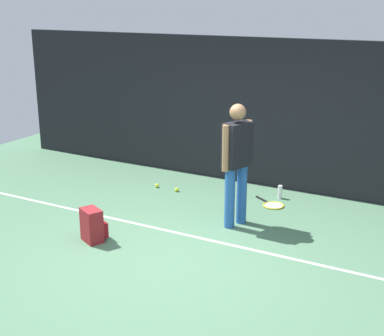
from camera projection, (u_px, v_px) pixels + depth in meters
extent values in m
plane|color=#4C7556|center=(176.00, 254.00, 6.77)|extent=(12.00, 12.00, 0.00)
cube|color=black|center=(268.00, 114.00, 8.92)|extent=(10.00, 0.10, 2.43)
cube|color=white|center=(197.00, 237.00, 7.23)|extent=(9.00, 0.05, 0.00)
cylinder|color=#2659A5|center=(230.00, 198.00, 7.44)|extent=(0.14, 0.14, 0.85)
cylinder|color=#2659A5|center=(242.00, 194.00, 7.59)|extent=(0.14, 0.14, 0.85)
cube|color=black|center=(237.00, 145.00, 7.30)|extent=(0.34, 0.45, 0.60)
sphere|color=#9E704C|center=(238.00, 112.00, 7.17)|extent=(0.22, 0.22, 0.22)
cylinder|color=#9E704C|center=(226.00, 148.00, 7.16)|extent=(0.09, 0.09, 0.62)
cylinder|color=#9E704C|center=(248.00, 143.00, 7.45)|extent=(0.09, 0.09, 0.62)
cylinder|color=black|center=(262.00, 199.00, 8.57)|extent=(0.27, 0.19, 0.03)
torus|color=gold|center=(273.00, 205.00, 8.32)|extent=(0.45, 0.45, 0.02)
cylinder|color=#B2B2B2|center=(273.00, 205.00, 8.32)|extent=(0.38, 0.38, 0.00)
cube|color=maroon|center=(92.00, 225.00, 7.06)|extent=(0.36, 0.31, 0.44)
cube|color=maroon|center=(102.00, 228.00, 7.16)|extent=(0.23, 0.17, 0.20)
sphere|color=#CCE033|center=(157.00, 186.00, 9.14)|extent=(0.07, 0.07, 0.07)
sphere|color=#CCE033|center=(177.00, 190.00, 8.94)|extent=(0.07, 0.07, 0.07)
cylinder|color=white|center=(280.00, 192.00, 8.62)|extent=(0.07, 0.07, 0.21)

